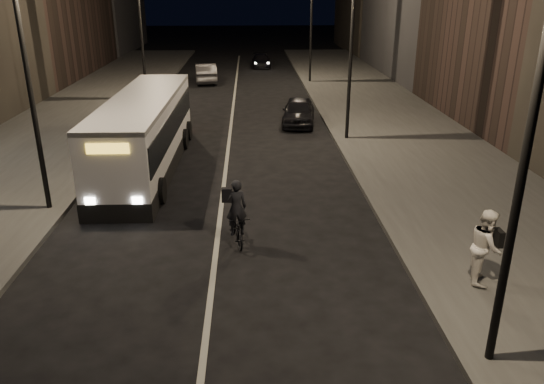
{
  "coord_description": "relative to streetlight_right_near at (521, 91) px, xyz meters",
  "views": [
    {
      "loc": [
        1.0,
        -12.27,
        6.94
      ],
      "look_at": [
        1.6,
        1.62,
        1.5
      ],
      "focal_mm": 35.0,
      "sensor_mm": 36.0,
      "label": 1
    }
  ],
  "objects": [
    {
      "name": "pedestrian_woman",
      "position": [
        1.28,
        2.84,
        -4.26
      ],
      "size": [
        0.96,
        1.09,
        1.88
      ],
      "primitive_type": "imported",
      "rotation": [
        0.0,
        0.0,
        1.26
      ],
      "color": "white",
      "rests_on": "sidewalk_right"
    },
    {
      "name": "sidewalk_right",
      "position": [
        3.17,
        18.0,
        -5.28
      ],
      "size": [
        7.0,
        70.0,
        0.16
      ],
      "primitive_type": "cube",
      "color": "#3B3B38",
      "rests_on": "ground"
    },
    {
      "name": "car_mid",
      "position": [
        -7.61,
        32.71,
        -4.64
      ],
      "size": [
        2.0,
        4.52,
        1.44
      ],
      "primitive_type": "imported",
      "rotation": [
        0.0,
        0.0,
        3.25
      ],
      "color": "#363538",
      "rests_on": "ground"
    },
    {
      "name": "car_near",
      "position": [
        -1.73,
        19.36,
        -4.67
      ],
      "size": [
        2.14,
        4.25,
        1.39
      ],
      "primitive_type": "imported",
      "rotation": [
        0.0,
        0.0,
        -0.13
      ],
      "color": "black",
      "rests_on": "ground"
    },
    {
      "name": "streetlight_left_near",
      "position": [
        -10.66,
        8.0,
        0.0
      ],
      "size": [
        1.2,
        0.44,
        8.12
      ],
      "color": "black",
      "rests_on": "sidewalk_left"
    },
    {
      "name": "sidewalk_left",
      "position": [
        -13.83,
        18.0,
        -5.28
      ],
      "size": [
        7.0,
        70.0,
        0.16
      ],
      "primitive_type": "cube",
      "color": "#3B3B38",
      "rests_on": "ground"
    },
    {
      "name": "streetlight_right_far",
      "position": [
        0.0,
        32.0,
        0.0
      ],
      "size": [
        1.2,
        0.44,
        8.12
      ],
      "color": "black",
      "rests_on": "sidewalk_right"
    },
    {
      "name": "car_far",
      "position": [
        -3.2,
        40.51,
        -4.8
      ],
      "size": [
        1.67,
        3.92,
        1.13
      ],
      "primitive_type": "imported",
      "rotation": [
        0.0,
        0.0,
        0.02
      ],
      "color": "black",
      "rests_on": "ground"
    },
    {
      "name": "streetlight_right_near",
      "position": [
        0.0,
        0.0,
        0.0
      ],
      "size": [
        1.2,
        0.44,
        8.12
      ],
      "color": "black",
      "rests_on": "sidewalk_right"
    },
    {
      "name": "cyclist_on_bicycle",
      "position": [
        -4.75,
        5.51,
        -4.7
      ],
      "size": [
        0.91,
        1.8,
        1.97
      ],
      "rotation": [
        0.0,
        0.0,
        0.19
      ],
      "color": "black",
      "rests_on": "ground"
    },
    {
      "name": "streetlight_left_far",
      "position": [
        -10.66,
        26.0,
        0.0
      ],
      "size": [
        1.2,
        0.44,
        8.12
      ],
      "color": "black",
      "rests_on": "sidewalk_left"
    },
    {
      "name": "ground",
      "position": [
        -5.33,
        4.0,
        -5.36
      ],
      "size": [
        180.0,
        180.0,
        0.0
      ],
      "primitive_type": "plane",
      "color": "black",
      "rests_on": "ground"
    },
    {
      "name": "city_bus",
      "position": [
        -8.49,
        12.39,
        -3.77
      ],
      "size": [
        2.66,
        10.89,
        2.92
      ],
      "rotation": [
        0.0,
        0.0,
        -0.01
      ],
      "color": "white",
      "rests_on": "ground"
    },
    {
      "name": "streetlight_right_mid",
      "position": [
        0.0,
        16.0,
        0.0
      ],
      "size": [
        1.2,
        0.44,
        8.12
      ],
      "color": "black",
      "rests_on": "sidewalk_right"
    }
  ]
}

